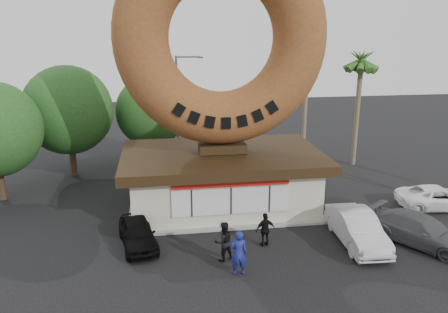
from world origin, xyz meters
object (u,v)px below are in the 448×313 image
giant_donut (222,38)px  street_lamp (179,103)px  person_center (224,241)px  person_left (239,253)px  car_grey (420,230)px  person_right (265,230)px  car_silver (357,228)px  donut_shop (222,177)px  car_white (438,197)px  car_black (138,233)px

giant_donut → street_lamp: (-1.86, 10.00, -4.98)m
giant_donut → person_center: (-0.83, -6.12, -8.55)m
person_center → person_left: bearing=94.1°
street_lamp → car_grey: street_lamp is taller
giant_donut → person_right: 10.10m
car_silver → donut_shop: bearing=138.7°
street_lamp → person_center: (1.02, -16.12, -3.57)m
donut_shop → giant_donut: bearing=90.0°
giant_donut → person_left: size_ratio=5.71×
giant_donut → car_silver: giant_donut is taller
car_silver → giant_donut: bearing=138.6°
donut_shop → car_silver: donut_shop is taller
donut_shop → person_left: bearing=-93.1°
car_grey → car_white: (3.55, 3.88, -0.07)m
car_black → car_grey: (13.35, -1.84, 0.06)m
person_right → car_black: person_right is taller
street_lamp → car_white: street_lamp is taller
car_grey → car_white: size_ratio=1.06×
car_silver → car_white: car_silver is taller
person_center → car_white: person_center is taller
person_center → car_black: person_center is taller
donut_shop → car_white: size_ratio=2.42×
car_silver → car_white: bearing=29.6°
car_black → street_lamp: bearing=67.8°
car_grey → street_lamp: bearing=88.5°
giant_donut → car_silver: size_ratio=2.40×
person_center → car_white: size_ratio=0.39×
street_lamp → car_white: 18.99m
car_silver → street_lamp: bearing=118.5°
car_grey → person_left: bearing=153.5°
donut_shop → person_left: (-0.39, -7.35, -0.77)m
person_center → car_silver: size_ratio=0.39×
donut_shop → person_center: bearing=-97.8°
car_grey → person_center: bearing=145.7°
car_black → car_white: car_black is taller
car_silver → car_grey: bearing=-7.9°
street_lamp → car_white: (14.09, -12.15, -3.84)m
donut_shop → car_grey: size_ratio=2.28×
donut_shop → street_lamp: (-1.86, 10.02, 2.72)m
giant_donut → person_right: bearing=-75.5°
person_left → car_silver: (6.12, 1.87, -0.21)m
street_lamp → person_left: (1.46, -17.36, -3.49)m
giant_donut → car_black: giant_donut is taller
car_black → person_center: bearing=-37.8°
person_center → car_grey: bearing=165.0°
person_center → street_lamp: bearing=-101.9°
person_center → car_white: (13.07, 3.98, -0.27)m
person_left → car_grey: (9.08, 1.33, -0.28)m
car_silver → person_center: bearing=-172.1°
person_right → car_grey: person_right is taller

